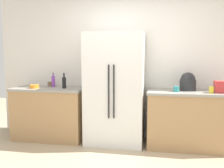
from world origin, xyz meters
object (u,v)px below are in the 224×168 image
Objects in this scene: cup_a at (176,89)px; cup_c at (50,84)px; refrigerator at (115,89)px; bottle_b at (53,81)px; bowl_a at (34,86)px; rice_cooker at (188,82)px; bottle_a at (64,82)px; toaster at (223,87)px; cup_b at (211,90)px.

cup_c is (-2.23, 0.28, -0.00)m from cup_a.
refrigerator is at bearing 175.22° from cup_a.
bottle_b is 0.35m from bowl_a.
bottle_a is at bearing -176.21° from rice_cooker.
rice_cooker is 2.05m from bottle_a.
refrigerator is 1.27m from cup_c.
bottle_a is at bearing 9.51° from bowl_a.
toaster is at bearing -3.84° from bottle_b.
bottle_b is at bearing 150.00° from bottle_a.
bottle_a is at bearing -33.39° from cup_c.
bottle_a reaches higher than cup_a.
bottle_a is 0.52m from bowl_a.
bottle_a reaches higher than toaster.
cup_a reaches higher than bowl_a.
cup_b is 0.63× the size of bowl_a.
bottle_b is at bearing 44.32° from bowl_a.
refrigerator is 6.91× the size of bottle_a.
rice_cooker is 2.32m from bottle_b.
bowl_a is at bearing -179.07° from toaster.
bottle_b is 2.13m from cup_a.
toaster is 0.85× the size of rice_cooker.
cup_b is 2.76m from cup_c.
cup_b reaches higher than cup_c.
refrigerator is 1.39m from bowl_a.
bowl_a is at bearing 179.71° from cup_b.
refrigerator is at bearing 5.25° from bowl_a.
cup_b is at bearing -0.29° from bowl_a.
bottle_a is 0.45m from cup_c.
bottle_a is (-2.05, -0.14, -0.03)m from rice_cooker.
rice_cooker is at bearing 160.80° from toaster.
toaster is at bearing -5.49° from cup_c.
rice_cooker is at bearing -0.43° from bottle_b.
bottle_a is at bearing 178.77° from cup_a.
refrigerator is 7.43× the size of toaster.
toaster is 2.93m from cup_c.
rice_cooker is 1.86× the size of bowl_a.
cup_a is 2.37m from bowl_a.
cup_a is at bearing -5.19° from bottle_b.
refrigerator is 1.67m from toaster.
bottle_b is at bearing -40.78° from cup_c.
cup_c is 0.36m from bowl_a.
rice_cooker is 1.16× the size of bottle_b.
rice_cooker is 3.25× the size of cup_a.
bottle_b is at bearing 179.57° from rice_cooker.
toaster is 0.93× the size of bottle_a.
bottle_a is 3.13× the size of cup_c.
cup_c is (-2.74, 0.34, -0.01)m from cup_b.
cup_b is at bearing -36.51° from rice_cooker.
cup_b is (2.63, -0.25, -0.05)m from bottle_b.
cup_a is (1.86, -0.04, -0.06)m from bottle_a.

